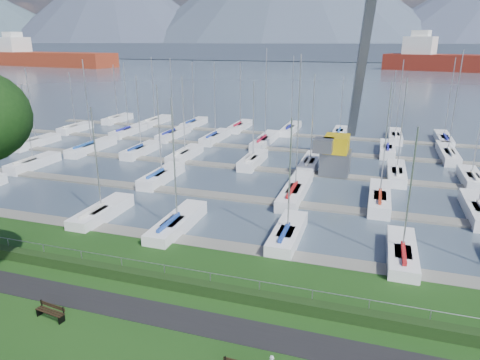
% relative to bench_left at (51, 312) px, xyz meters
% --- Properties ---
extents(path, '(160.00, 2.00, 0.04)m').
position_rel_bench_left_xyz_m(path, '(5.15, 2.06, -0.41)').
color(path, black).
rests_on(path, grass).
extents(water, '(800.00, 540.00, 0.20)m').
position_rel_bench_left_xyz_m(water, '(5.15, 265.06, -0.82)').
color(water, '#435263').
extents(hedge, '(80.00, 0.70, 0.70)m').
position_rel_bench_left_xyz_m(hedge, '(5.15, 4.66, -0.07)').
color(hedge, black).
rests_on(hedge, grass).
extents(fence, '(80.00, 0.04, 0.04)m').
position_rel_bench_left_xyz_m(fence, '(5.15, 5.06, 0.78)').
color(fence, gray).
rests_on(fence, grass).
extents(foothill, '(900.00, 80.00, 12.00)m').
position_rel_bench_left_xyz_m(foothill, '(5.15, 335.06, 5.58)').
color(foothill, '#3B4456').
rests_on(foothill, water).
extents(mountains, '(1190.00, 360.00, 115.00)m').
position_rel_bench_left_xyz_m(mountains, '(12.50, 409.69, 46.26)').
color(mountains, '#415460').
rests_on(mountains, water).
extents(docks, '(90.00, 41.60, 0.25)m').
position_rel_bench_left_xyz_m(docks, '(5.15, 31.06, -0.64)').
color(docks, gray).
rests_on(docks, water).
extents(bench_left, '(1.84, 0.65, 0.85)m').
position_rel_bench_left_xyz_m(bench_left, '(0.00, 0.00, 0.00)').
color(bench_left, black).
rests_on(bench_left, grass).
extents(crane, '(5.41, 13.23, 22.35)m').
position_rel_bench_left_xyz_m(crane, '(12.14, 32.99, 4.91)').
color(crane, slate).
rests_on(crane, water).
extents(cargo_ship_west, '(87.56, 30.05, 21.50)m').
position_rel_bench_left_xyz_m(cargo_ship_west, '(-172.88, 198.23, 3.26)').
color(cargo_ship_west, maroon).
rests_on(cargo_ship_west, water).
extents(sailboat_fleet, '(74.65, 49.93, 13.74)m').
position_rel_bench_left_xyz_m(sailboat_fleet, '(4.08, 34.98, 5.01)').
color(sailboat_fleet, maroon).
rests_on(sailboat_fleet, water).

